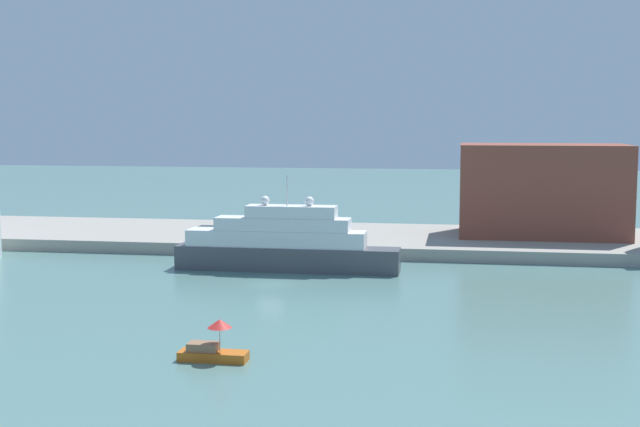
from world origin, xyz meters
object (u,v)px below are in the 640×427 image
Objects in this scene: person_figure at (245,229)px; small_motorboat at (213,348)px; parked_car at (209,232)px; large_yacht at (284,245)px; mooring_bollard at (352,243)px; harbor_building at (542,190)px.

small_motorboat is at bearing -78.06° from person_figure.
parked_car is at bearing -155.69° from person_figure.
large_yacht is 5.18× the size of small_motorboat.
small_motorboat and parked_car have the same top height.
small_motorboat is 50.87m from parked_car.
small_motorboat is (2.30, -34.80, -1.93)m from large_yacht.
large_yacht reaches higher than parked_car.
person_figure is at bearing 155.31° from mooring_bollard.
harbor_building is 42.88m from parked_car.
person_figure is 2.57× the size of mooring_bollard.
mooring_bollard is (18.84, -4.82, -0.27)m from parked_car.
mooring_bollard is (-22.90, -13.13, -5.51)m from harbor_building.
large_yacht is at bearing -142.79° from harbor_building.
large_yacht is 6.37× the size of parked_car.
large_yacht reaches higher than mooring_bollard.
harbor_building is 30.28× the size of mooring_bollard.
harbor_building is at bearing 9.69° from person_figure.
mooring_bollard is at bearing -150.16° from harbor_building.
large_yacht is at bearing 93.79° from small_motorboat.
parked_car is 4.63m from person_figure.
mooring_bollard is (14.63, -6.73, -0.48)m from person_figure.
mooring_bollard is at bearing -24.69° from person_figure.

